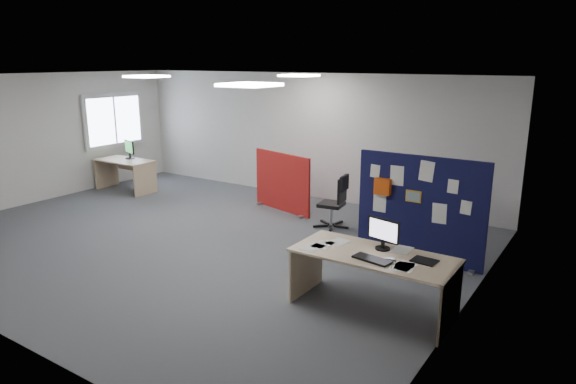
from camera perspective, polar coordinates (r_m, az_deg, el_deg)
The scene contains 18 objects.
floor at distance 8.92m, azimuth -10.27°, elevation -5.17°, with size 9.00×9.00×0.00m, color #4F5156.
ceiling at distance 8.41m, azimuth -11.11°, elevation 12.43°, with size 9.00×7.00×0.02m, color white.
wall_back at distance 11.30m, azimuth 1.75°, elevation 6.27°, with size 9.00×0.02×2.70m, color silver.
wall_left at distance 12.10m, azimuth -26.31°, elevation 5.33°, with size 0.02×7.00×2.70m, color silver.
wall_right at distance 6.38m, azimuth 19.91°, elevation -1.05°, with size 0.02×7.00×2.70m, color silver.
window at distance 13.14m, azimuth -18.75°, elevation 7.55°, with size 0.06×1.70×1.30m.
ceiling_lights at distance 8.69m, azimuth -6.35°, elevation 12.46°, with size 4.10×4.10×0.04m.
navy_divider at distance 7.88m, azimuth 14.32°, elevation -1.82°, with size 1.96×0.30×1.61m.
main_desk at distance 6.31m, azimuth 9.64°, elevation -8.06°, with size 1.93×0.86×0.73m.
monitor_main at distance 6.31m, azimuth 10.54°, elevation -4.44°, with size 0.44×0.18×0.39m.
keyboard at distance 6.01m, azimuth 9.31°, elevation -7.39°, with size 0.45×0.18×0.03m, color black.
mouse at distance 6.04m, azimuth 11.34°, elevation -7.35°, with size 0.10×0.06×0.03m, color #A8A8AD.
paper_tray at distance 6.11m, azimuth 14.93°, elevation -7.41°, with size 0.28×0.22×0.01m, color black.
red_divider at distance 10.28m, azimuth -0.66°, elevation 1.05°, with size 1.53×0.44×1.17m.
second_desk at distance 12.48m, azimuth -17.54°, elevation 2.62°, with size 1.41×0.70×0.73m.
monitor_second at distance 12.48m, azimuth -17.22°, elevation 4.61°, with size 0.45×0.21×0.42m.
office_chair at distance 9.22m, azimuth 5.43°, elevation -0.74°, with size 0.64×0.64×0.97m.
desk_papers at distance 6.24m, azimuth 8.25°, elevation -6.64°, with size 1.43×0.84×0.00m.
Camera 1 is at (5.87, -6.02, 2.96)m, focal length 32.00 mm.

